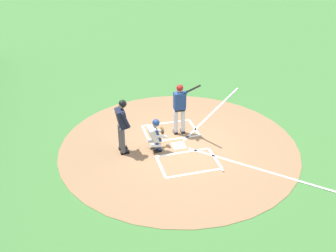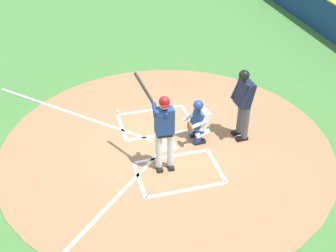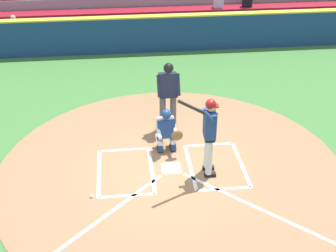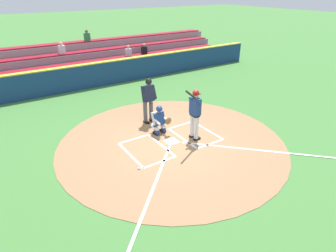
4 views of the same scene
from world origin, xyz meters
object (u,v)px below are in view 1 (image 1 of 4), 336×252
at_px(catcher, 156,134).
at_px(baseball, 223,171).
at_px(batter, 180,106).
at_px(plate_umpire, 122,123).

distance_m(catcher, baseball, 2.50).
xyz_separation_m(batter, baseball, (2.58, 0.60, -1.06)).
xyz_separation_m(catcher, baseball, (1.78, 1.67, -0.55)).
relative_size(plate_umpire, baseball, 25.20).
xyz_separation_m(batter, catcher, (0.80, -1.07, -0.51)).
height_order(batter, catcher, batter).
bearing_deg(batter, catcher, -53.12).
bearing_deg(batter, plate_umpire, -72.90).
height_order(batter, baseball, batter).
bearing_deg(catcher, batter, 126.88).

